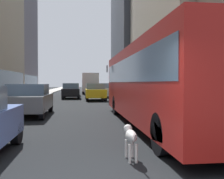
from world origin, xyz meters
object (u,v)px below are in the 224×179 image
object	(u,v)px
car_silver_sedan	(107,90)
transit_bus	(157,80)
car_red_coupe	(73,89)
car_grey_wagon	(29,100)
dalmatian_dog	(130,136)
car_black_suv	(71,91)
box_truck	(90,83)
car_yellow_taxi	(95,92)

from	to	relation	value
car_silver_sedan	transit_bus	bearing A→B (deg)	-90.00
transit_bus	car_red_coupe	distance (m)	23.71
car_grey_wagon	car_silver_sedan	xyz separation A→B (m)	(5.60, 16.04, -0.00)
transit_bus	car_silver_sedan	distance (m)	19.65
car_red_coupe	car_silver_sedan	distance (m)	5.47
dalmatian_dog	transit_bus	bearing A→B (deg)	66.35
car_grey_wagon	dalmatian_dog	world-z (taller)	car_grey_wagon
transit_bus	car_black_suv	distance (m)	18.18
box_truck	dalmatian_dog	size ratio (longest dim) A/B	7.79
transit_bus	car_yellow_taxi	size ratio (longest dim) A/B	2.89
car_black_suv	car_grey_wagon	bearing A→B (deg)	-96.46
transit_bus	car_silver_sedan	size ratio (longest dim) A/B	2.85
car_yellow_taxi	dalmatian_dog	size ratio (longest dim) A/B	4.15
car_grey_wagon	car_black_suv	distance (m)	14.21
car_silver_sedan	car_black_suv	xyz separation A→B (m)	(-4.00, -1.92, -0.00)
transit_bus	car_yellow_taxi	xyz separation A→B (m)	(-1.60, 14.55, -0.96)
car_yellow_taxi	car_black_suv	size ratio (longest dim) A/B	1.00
box_truck	car_yellow_taxi	bearing A→B (deg)	-90.00
car_yellow_taxi	box_truck	bearing A→B (deg)	90.00
car_grey_wagon	box_truck	bearing A→B (deg)	81.20
car_silver_sedan	box_truck	bearing A→B (deg)	99.28
transit_bus	dalmatian_dog	distance (m)	4.94
box_truck	car_red_coupe	bearing A→B (deg)	-111.60
dalmatian_dog	box_truck	bearing A→B (deg)	89.47
transit_bus	box_truck	distance (m)	29.46
dalmatian_dog	car_grey_wagon	bearing A→B (deg)	114.84
car_silver_sedan	car_grey_wagon	bearing A→B (deg)	-109.25
dalmatian_dog	car_red_coupe	bearing A→B (deg)	94.30
transit_bus	car_grey_wagon	size ratio (longest dim) A/B	2.69
car_yellow_taxi	car_black_suv	distance (m)	3.97
car_yellow_taxi	transit_bus	bearing A→B (deg)	-83.72
car_red_coupe	car_grey_wagon	xyz separation A→B (m)	(-1.60, -19.77, 0.00)
car_red_coupe	car_grey_wagon	bearing A→B (deg)	-94.63
car_black_suv	car_red_coupe	bearing A→B (deg)	90.00
transit_bus	car_silver_sedan	bearing A→B (deg)	90.00
car_black_suv	box_truck	size ratio (longest dim) A/B	0.53
car_yellow_taxi	dalmatian_dog	xyz separation A→B (m)	(-0.32, -18.92, -0.31)
car_yellow_taxi	dalmatian_dog	distance (m)	18.93
car_yellow_taxi	car_grey_wagon	bearing A→B (deg)	-110.05
car_grey_wagon	dalmatian_dog	xyz separation A→B (m)	(3.68, -7.96, -0.31)
car_grey_wagon	car_silver_sedan	size ratio (longest dim) A/B	1.06
transit_bus	car_black_suv	world-z (taller)	transit_bus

